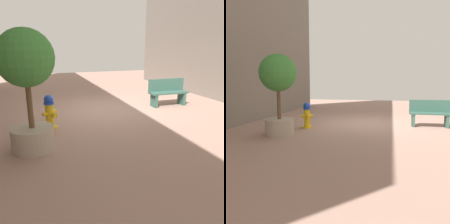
# 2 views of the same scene
# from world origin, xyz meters

# --- Properties ---
(ground_plane) EXTENTS (23.40, 23.40, 0.00)m
(ground_plane) POSITION_xyz_m (0.00, 0.00, 0.00)
(ground_plane) COLOR #9E7A6B
(fire_hydrant) EXTENTS (0.39, 0.40, 0.89)m
(fire_hydrant) POSITION_xyz_m (1.98, 1.35, 0.45)
(fire_hydrant) COLOR gold
(fire_hydrant) RESTS_ON ground_plane
(bench_near) EXTENTS (1.42, 0.44, 0.95)m
(bench_near) POSITION_xyz_m (-2.24, 0.18, 0.48)
(bench_near) COLOR #33594C
(bench_near) RESTS_ON ground_plane
(planter_tree) EXTENTS (1.11, 1.11, 2.43)m
(planter_tree) POSITION_xyz_m (2.42, 2.58, 1.53)
(planter_tree) COLOR tan
(planter_tree) RESTS_ON ground_plane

